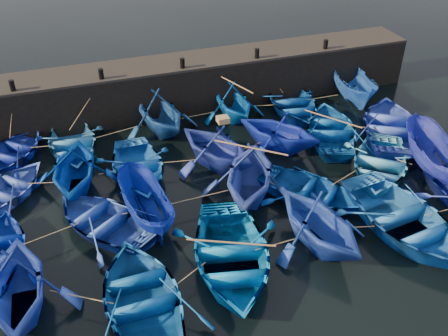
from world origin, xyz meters
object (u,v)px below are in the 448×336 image
object	(u,v)px
boat_0	(10,153)
boat_8	(138,168)
boat_20	(15,285)
wooden_crate	(223,120)

from	to	relation	value
boat_0	boat_8	size ratio (longest dim) A/B	0.92
boat_0	boat_20	bearing A→B (deg)	131.93
boat_8	boat_20	xyz separation A→B (m)	(-4.82, -5.93, 0.65)
boat_8	boat_0	bearing A→B (deg)	150.43
boat_0	boat_20	world-z (taller)	boat_20
boat_20	wooden_crate	distance (m)	10.35
boat_8	boat_20	world-z (taller)	boat_20
boat_8	boat_20	distance (m)	7.67
boat_8	wooden_crate	size ratio (longest dim) A/B	9.59
boat_20	wooden_crate	bearing A→B (deg)	34.46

